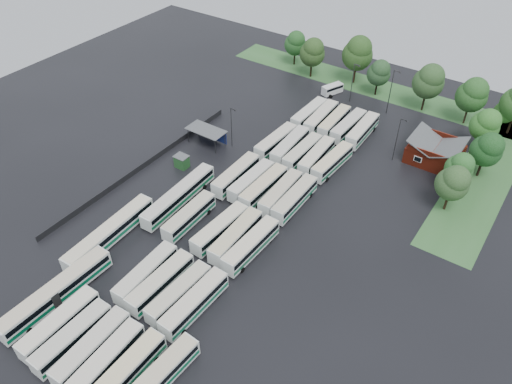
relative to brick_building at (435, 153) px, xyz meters
The scene contains 59 objects.
ground 49.08m from the brick_building, 119.30° to the right, with size 160.00×160.00×0.00m, color black.
brick_building is the anchor object (origin of this frame).
wash_shed 46.14m from the brick_building, 153.27° to the right, with size 8.20×4.20×3.58m.
utility_hut 50.26m from the brick_building, 143.11° to the right, with size 2.70×2.20×2.62m.
grass_strip_north 31.19m from the brick_building, 134.96° to the left, with size 80.00×10.00×0.01m, color #33642F.
grass_strip_east 10.17m from the brick_building, ahead, with size 10.00×50.00×0.01m, color #33642F.
west_fence 57.83m from the brick_building, 143.04° to the right, with size 0.10×50.00×1.20m, color #2D2D30.
bus_r0c0 74.37m from the brick_building, 112.50° to the right, with size 2.81×12.31×3.42m.
bus_r0c1 73.62m from the brick_building, 110.15° to the right, with size 2.58×11.97×3.33m.
bus_r0c2 72.11m from the brick_building, 107.77° to the right, with size 3.15×12.25×3.38m.
bus_r0c3 71.55m from the brick_building, 105.39° to the right, with size 3.18×12.21×3.37m.
bus_r0c4 70.35m from the brick_building, 102.94° to the right, with size 2.68×12.17×3.38m.
bus_r1c1 60.82m from the brick_building, 114.45° to the right, with size 3.03×12.07×3.33m.
bus_r1c2 59.69m from the brick_building, 111.78° to the right, with size 2.71×12.13×3.37m.
bus_r1c3 58.41m from the brick_building, 108.58° to the right, with size 2.87×11.77×3.26m.
bus_r1c4 57.63m from the brick_building, 105.69° to the right, with size 2.85×12.35×3.42m.
bus_r2c0 50.49m from the brick_building, 123.96° to the right, with size 2.76×11.78×3.26m.
bus_r2c2 46.83m from the brick_building, 117.94° to the right, with size 3.14×12.20×3.37m.
bus_r2c3 45.34m from the brick_building, 114.36° to the right, with size 3.01×12.34×3.41m.
bus_r2c4 44.41m from the brick_building, 110.45° to the right, with size 2.94×12.44×3.44m.
bus_r3c0 39.97m from the brick_building, 135.25° to the right, with size 2.82×12.31×3.42m.
bus_r3c1 37.50m from the brick_building, 131.90° to the right, with size 2.69×11.74×3.26m.
bus_r3c2 35.81m from the brick_building, 128.09° to the right, with size 2.78×12.21×3.39m.
bus_r3c3 33.43m from the brick_building, 123.96° to the right, with size 2.97×11.97×3.31m.
bus_r3c4 31.89m from the brick_building, 119.55° to the right, with size 2.73×12.17×3.38m.
bus_r4c0 31.79m from the brick_building, 153.14° to the right, with size 2.98×12.07×3.34m.
bus_r4c1 28.81m from the brick_building, 150.70° to the right, with size 3.18×12.30×3.39m.
bus_r4c2 26.30m from the brick_building, 146.59° to the right, with size 2.63×11.71×3.25m.
bus_r4c3 23.62m from the brick_building, 143.18° to the right, with size 2.98×11.80×3.26m.
bus_r4c4 20.92m from the brick_building, 137.67° to the right, with size 3.13×12.03×3.32m.
bus_r5c0 28.25m from the brick_building, behind, with size 2.69×11.96×3.32m.
bus_r5c1 25.24m from the brick_building, behind, with size 3.16×12.33×3.40m.
bus_r5c2 22.11m from the brick_building, behind, with size 2.86×11.78×3.26m.
bus_r5c3 18.75m from the brick_building, behind, with size 2.86×12.06×3.34m.
bus_r5c4 15.50m from the brick_building, behind, with size 2.94×12.24×3.39m.
artic_bus_west_a 73.45m from the brick_building, 116.94° to the right, with size 2.99×18.47×3.42m.
artic_bus_west_b 51.12m from the brick_building, 130.56° to the right, with size 3.20×17.91×3.31m.
artic_bus_west_c 63.75m from the brick_building, 124.58° to the right, with size 3.41×18.49×3.41m.
minibus 32.63m from the brick_building, 156.15° to the left, with size 3.83×5.69×2.34m.
tree_north_0 50.85m from the brick_building, 154.53° to the left, with size 5.68×5.68×9.41m.
tree_north_1 42.86m from the brick_building, 154.86° to the left, with size 6.35×6.35×10.51m.
tree_north_2 35.74m from the brick_building, 142.49° to the left, with size 7.50×7.50×12.42m.
tree_north_3 28.31m from the brick_building, 138.00° to the left, with size 5.54×5.54×9.18m.
tree_north_4 20.91m from the brick_building, 116.05° to the left, with size 7.03×7.03×11.64m.
tree_north_5 18.73m from the brick_building, 87.25° to the left, with size 6.77×6.77×11.21m.
tree_east_0 15.44m from the brick_building, 62.41° to the right, with size 5.82×5.82×9.64m.
tree_east_1 10.15m from the brick_building, 48.22° to the right, with size 5.17×5.17×8.57m.
tree_east_2 10.02m from the brick_building, ahead, with size 5.98×5.98×9.90m.
tree_east_3 11.78m from the brick_building, 54.56° to the left, with size 5.93×5.93×9.81m.
tree_east_4 21.13m from the brick_building, 67.19° to the left, with size 4.69×4.69×7.77m.
lamp_post_ne 8.78m from the brick_building, 147.90° to the right, with size 1.49×0.29×9.71m.
lamp_post_nw 40.99m from the brick_building, 152.78° to the right, with size 1.40×0.27×9.09m.
lamp_post_back_w 27.73m from the brick_building, 153.10° to the left, with size 1.46×0.29×9.50m.
lamp_post_back_e 19.89m from the brick_building, 140.98° to the left, with size 1.65×0.32×10.73m.
puddle_0 69.94m from the brick_building, 110.18° to the right, with size 3.81×3.81×0.01m, color black.
puddle_1 67.01m from the brick_building, 102.94° to the right, with size 3.28×3.28×0.01m, color black.
puddle_2 52.28m from the brick_building, 128.62° to the right, with size 8.12×8.12×0.01m, color black.
puddle_3 47.23m from the brick_building, 115.82° to the right, with size 5.00×5.00×0.01m, color black.
puddle_4 63.50m from the brick_building, 101.63° to the right, with size 3.63×3.63×0.01m, color black.
Camera 1 is at (40.88, -44.25, 59.40)m, focal length 35.00 mm.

